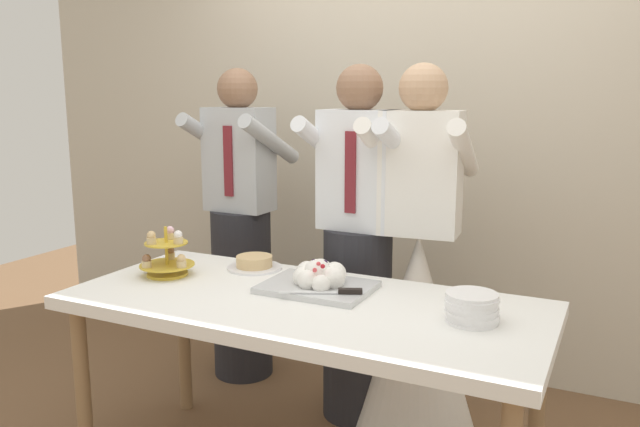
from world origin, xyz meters
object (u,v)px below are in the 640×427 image
object	(u,v)px
cupcake_stand	(167,257)
person_groom	(358,265)
main_cake_tray	(318,279)
person_guest	(241,242)
plate_stack	(472,308)
person_bride	(417,307)
round_cake	(254,263)
dessert_table	(303,318)

from	to	relation	value
cupcake_stand	person_groom	size ratio (longest dim) A/B	0.14
main_cake_tray	person_guest	world-z (taller)	person_guest
main_cake_tray	person_groom	distance (m)	0.51
cupcake_stand	plate_stack	distance (m)	1.28
cupcake_stand	person_bride	bearing A→B (deg)	33.86
person_groom	person_bride	xyz separation A→B (m)	(0.29, 0.01, -0.16)
main_cake_tray	person_bride	bearing A→B (deg)	64.25
plate_stack	person_bride	distance (m)	0.75
main_cake_tray	round_cake	size ratio (longest dim) A/B	1.76
round_cake	person_guest	distance (m)	0.65
plate_stack	cupcake_stand	bearing A→B (deg)	-179.87
main_cake_tray	person_bride	size ratio (longest dim) A/B	0.26
cupcake_stand	round_cake	bearing A→B (deg)	41.97
round_cake	person_guest	xyz separation A→B (m)	(-0.40, 0.51, -0.05)
plate_stack	person_guest	xyz separation A→B (m)	(-1.41, 0.76, -0.08)
dessert_table	cupcake_stand	world-z (taller)	cupcake_stand
cupcake_stand	person_groom	distance (m)	0.87
person_bride	main_cake_tray	bearing A→B (deg)	-115.75
person_groom	person_bride	bearing A→B (deg)	1.41
person_groom	dessert_table	bearing A→B (deg)	-86.22
round_cake	person_guest	world-z (taller)	person_guest
plate_stack	person_bride	size ratio (longest dim) A/B	0.11
main_cake_tray	person_guest	xyz separation A→B (m)	(-0.79, 0.66, -0.07)
plate_stack	person_bride	bearing A→B (deg)	121.68
person_guest	cupcake_stand	bearing A→B (deg)	-80.72
main_cake_tray	person_groom	size ratio (longest dim) A/B	0.26
dessert_table	person_bride	world-z (taller)	person_bride
main_cake_tray	plate_stack	xyz separation A→B (m)	(0.62, -0.09, 0.01)
person_bride	person_guest	bearing A→B (deg)	171.78
main_cake_tray	person_groom	xyz separation A→B (m)	(-0.04, 0.50, -0.07)
plate_stack	person_bride	xyz separation A→B (m)	(-0.37, 0.61, -0.24)
main_cake_tray	person_bride	xyz separation A→B (m)	(0.25, 0.51, -0.23)
dessert_table	person_groom	size ratio (longest dim) A/B	1.08
round_cake	person_bride	bearing A→B (deg)	29.73
main_cake_tray	round_cake	distance (m)	0.41
dessert_table	person_guest	xyz separation A→B (m)	(-0.79, 0.79, 0.05)
main_cake_tray	plate_stack	bearing A→B (deg)	-8.66
cupcake_stand	plate_stack	bearing A→B (deg)	0.13
main_cake_tray	person_guest	distance (m)	1.03
dessert_table	main_cake_tray	size ratio (longest dim) A/B	4.25
person_groom	person_guest	bearing A→B (deg)	168.14
dessert_table	person_guest	world-z (taller)	person_guest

